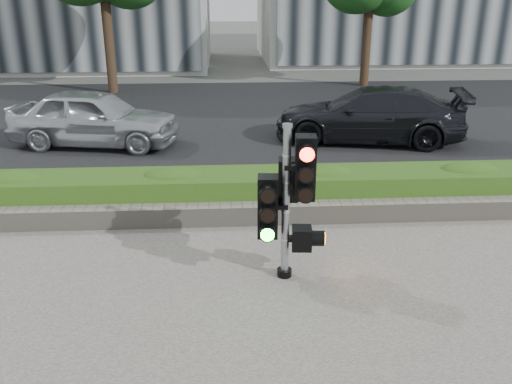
% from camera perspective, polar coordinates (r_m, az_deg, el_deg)
% --- Properties ---
extents(ground, '(120.00, 120.00, 0.00)m').
position_cam_1_polar(ground, '(7.66, -0.93, -9.27)').
color(ground, '#51514C').
rests_on(ground, ground).
extents(road, '(60.00, 13.00, 0.02)m').
position_cam_1_polar(road, '(17.05, -2.45, 7.84)').
color(road, black).
rests_on(road, ground).
extents(curb, '(60.00, 0.25, 0.12)m').
position_cam_1_polar(curb, '(10.48, -1.70, -0.32)').
color(curb, gray).
rests_on(curb, ground).
extents(stone_wall, '(12.00, 0.32, 0.34)m').
position_cam_1_polar(stone_wall, '(9.27, -1.46, -2.30)').
color(stone_wall, gray).
rests_on(stone_wall, sidewalk).
extents(hedge, '(12.00, 1.00, 0.68)m').
position_cam_1_polar(hedge, '(9.81, -1.61, 0.11)').
color(hedge, '#5D962E').
rests_on(hedge, sidewalk).
extents(traffic_signal, '(0.77, 0.58, 2.18)m').
position_cam_1_polar(traffic_signal, '(7.23, 3.41, -0.30)').
color(traffic_signal, black).
rests_on(traffic_signal, sidewalk).
extents(car_silver, '(4.45, 2.42, 1.44)m').
position_cam_1_polar(car_silver, '(14.37, -16.66, 7.50)').
color(car_silver, silver).
rests_on(car_silver, road).
extents(car_dark, '(5.14, 2.91, 1.40)m').
position_cam_1_polar(car_dark, '(14.51, 11.84, 7.99)').
color(car_dark, black).
rests_on(car_dark, road).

